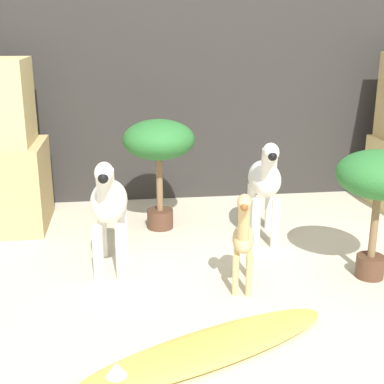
# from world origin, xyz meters

# --- Properties ---
(ground_plane) EXTENTS (14.00, 14.00, 0.00)m
(ground_plane) POSITION_xyz_m (0.00, 0.00, 0.00)
(ground_plane) COLOR beige
(wall_back) EXTENTS (6.40, 0.08, 2.20)m
(wall_back) POSITION_xyz_m (0.00, 1.62, 1.10)
(wall_back) COLOR #2D2B28
(wall_back) RESTS_ON ground_plane
(zebra_right) EXTENTS (0.24, 0.54, 0.61)m
(zebra_right) POSITION_xyz_m (0.18, 0.74, 0.35)
(zebra_right) COLOR white
(zebra_right) RESTS_ON ground_plane
(zebra_left) EXTENTS (0.20, 0.54, 0.61)m
(zebra_left) POSITION_xyz_m (-0.68, 0.44, 0.35)
(zebra_left) COLOR white
(zebra_left) RESTS_ON ground_plane
(giraffe_figurine) EXTENTS (0.17, 0.38, 0.51)m
(giraffe_figurine) POSITION_xyz_m (-0.07, 0.15, 0.26)
(giraffe_figurine) COLOR tan
(giraffe_figurine) RESTS_ON ground_plane
(potted_palm_front) EXTENTS (0.41, 0.41, 0.63)m
(potted_palm_front) POSITION_xyz_m (0.58, 0.20, 0.50)
(potted_palm_front) COLOR #513323
(potted_palm_front) RESTS_ON ground_plane
(potted_palm_back) EXTENTS (0.42, 0.42, 0.67)m
(potted_palm_back) POSITION_xyz_m (-0.40, 1.00, 0.51)
(potted_palm_back) COLOR #513323
(potted_palm_back) RESTS_ON ground_plane
(surfboard) EXTENTS (1.08, 0.65, 0.09)m
(surfboard) POSITION_xyz_m (-0.31, -0.34, 0.02)
(surfboard) COLOR gold
(surfboard) RESTS_ON ground_plane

